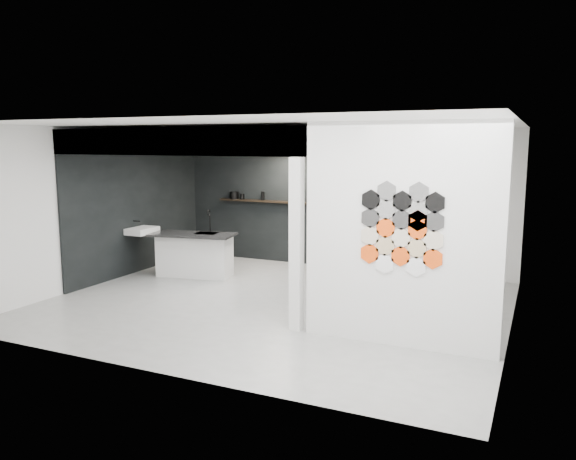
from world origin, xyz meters
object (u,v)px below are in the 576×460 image
Objects in this scene: stockpot at (234,195)px; wall_basin at (142,231)px; kitchen_island at (195,254)px; glass_bowl at (343,201)px; bottle_dark at (263,196)px; glass_vase at (343,200)px; utensil_cup at (242,197)px; partition_panel at (401,236)px; kettle at (333,200)px.

wall_basin is at bearing -112.82° from stockpot.
kitchen_island is 2.07m from stockpot.
glass_bowl is 1.82m from bottle_dark.
stockpot reaches higher than glass_bowl.
stockpot is at bearing 180.00° from glass_bowl.
glass_vase is (2.36, 1.82, 0.97)m from kitchen_island.
glass_vase is 0.83× the size of bottle_dark.
utensil_cup is (0.20, 0.00, -0.02)m from stockpot.
glass_vase is at bearing 0.00° from bottle_dark.
kitchen_island is (-4.43, 2.04, -0.97)m from partition_panel.
stockpot is 2.52m from glass_bowl.
partition_panel is 6.01m from stockpot.
bottle_dark is (-1.82, 0.00, 0.04)m from glass_bowl.
kettle is at bearing 29.64° from kitchen_island.
wall_basin is 3.96× the size of glass_vase.
stockpot reaches higher than kettle.
partition_panel is at bearing -61.77° from glass_bowl.
glass_vase reaches higher than wall_basin.
glass_bowl is 0.79× the size of bottle_dark.
wall_basin is 4.01m from glass_vase.
kettle is 1.50× the size of utensil_cup.
kettle reaches higher than wall_basin.
bottle_dark is at bearing 135.20° from partition_panel.
partition_panel reaches higher than wall_basin.
kitchen_island is at bearing 13.23° from wall_basin.
stockpot is (-0.16, 1.82, 0.97)m from kitchen_island.
wall_basin is 4.16× the size of glass_bowl.
partition_panel reaches higher than glass_bowl.
utensil_cup is (1.07, 2.07, 0.53)m from wall_basin.
bottle_dark is (-3.89, 3.87, 0.01)m from partition_panel.
utensil_cup is (-0.50, 0.00, -0.03)m from bottle_dark.
stockpot is at bearing 139.94° from partition_panel.
kettle is (3.17, 2.07, 0.54)m from wall_basin.
bottle_dark is (0.54, 1.82, 0.98)m from kitchen_island.
kettle reaches higher than glass_bowl.
utensil_cup reaches higher than kitchen_island.
stockpot reaches higher than wall_basin.
partition_panel is 4.39m from glass_bowl.
bottle_dark reaches higher than wall_basin.
wall_basin is at bearing -117.37° from utensil_cup.
glass_vase is (2.52, 0.00, -0.00)m from stockpot.
bottle_dark is at bearing 180.00° from glass_vase.
glass_bowl is (2.52, 0.00, -0.03)m from stockpot.
kettle is 1.60m from bottle_dark.
utensil_cup is (-2.10, 0.00, -0.02)m from kettle.
glass_bowl reaches higher than kitchen_island.
kettle is 0.22m from glass_bowl.
stockpot is (-4.60, 3.87, 0.00)m from partition_panel.
partition_panel is 19.41× the size of glass_bowl.
glass_bowl is 2.32m from utensil_cup.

